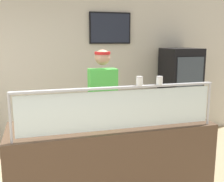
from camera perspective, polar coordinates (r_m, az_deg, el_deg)
The scene contains 10 objects.
ground_plane at distance 4.04m, azimuth -2.72°, elevation -17.16°, with size 12.00×12.00×0.00m, color tan.
shop_rear_unit at distance 5.01m, azimuth -6.62°, elevation 4.62°, with size 6.69×0.13×2.70m.
serving_counter at distance 3.30m, azimuth -0.24°, elevation -14.68°, with size 2.29×0.78×0.95m, color #4C3828.
sneeze_guard at distance 2.74m, azimuth 1.63°, elevation -2.77°, with size 2.11×0.06×0.48m.
pizza_tray at distance 3.26m, azimuth 2.53°, elevation -5.70°, with size 0.41×0.41×0.04m.
pizza_server at distance 3.24m, azimuth 2.65°, elevation -5.42°, with size 0.07×0.28×0.01m, color #ADAFB7.
parmesan_shaker at distance 2.77m, azimuth 5.77°, elevation 1.99°, with size 0.07×0.07×0.09m.
pepper_flake_shaker at distance 2.86m, azimuth 9.93°, elevation 2.10°, with size 0.07×0.07×0.09m.
worker_figure at distance 3.77m, azimuth -1.85°, elevation -2.82°, with size 0.41×0.50×1.76m.
drink_fridge at distance 5.28m, azimuth 13.99°, elevation -0.73°, with size 0.61×0.66×1.73m.
Camera 1 is at (0.33, -2.48, 1.89)m, focal length 43.55 mm.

